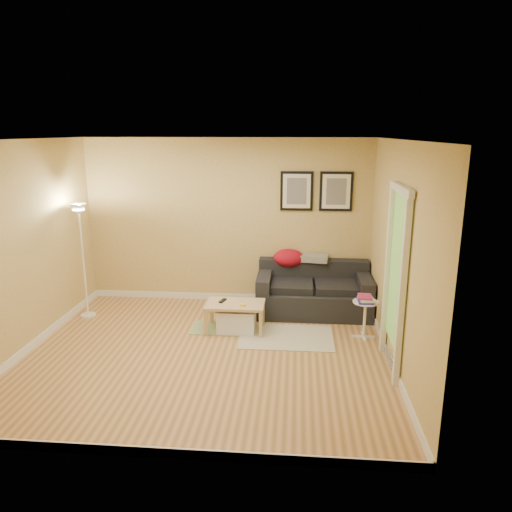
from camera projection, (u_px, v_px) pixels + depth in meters
The scene contains 25 objects.
floor at pixel (206, 353), 6.01m from camera, with size 4.50×4.50×0.00m, color tan.
ceiling at pixel (200, 139), 5.35m from camera, with size 4.50×4.50×0.00m, color white.
wall_back at pixel (228, 222), 7.61m from camera, with size 4.50×4.50×0.00m, color #D0BC6A.
wall_front at pixel (155, 315), 3.75m from camera, with size 4.50×4.50×0.00m, color #D0BC6A.
wall_left at pixel (22, 249), 5.87m from camera, with size 4.00×4.00×0.00m, color #D0BC6A.
wall_right at pixel (398, 257), 5.50m from camera, with size 4.00×4.00×0.00m, color #D0BC6A.
baseboard_back at pixel (229, 297), 7.92m from camera, with size 4.50×0.02×0.10m, color white.
baseboard_front at pixel (163, 453), 4.08m from camera, with size 4.50×0.02×0.10m, color white.
baseboard_left at pixel (34, 343), 6.18m from camera, with size 0.02×4.00×0.10m, color white.
baseboard_right at pixel (389, 357), 5.81m from camera, with size 0.02×4.00×0.10m, color white.
sofa at pixel (314, 289), 7.28m from camera, with size 1.70×0.90×0.75m, color black, non-canonical shape.
red_throw at pixel (289, 258), 7.50m from camera, with size 0.48×0.36×0.28m, color #AD0F2E, non-canonical shape.
plaid_throw at pixel (314, 258), 7.47m from camera, with size 0.42×0.26×0.10m, color tan, non-canonical shape.
framed_print_left at pixel (297, 191), 7.37m from camera, with size 0.50×0.04×0.60m, color black, non-canonical shape.
framed_print_right at pixel (336, 191), 7.32m from camera, with size 0.50×0.04×0.60m, color black, non-canonical shape.
area_rug at pixel (286, 337), 6.48m from camera, with size 1.25×0.85×0.01m, color beige.
green_runner at pixel (216, 328), 6.77m from camera, with size 0.70×0.50×0.01m, color #668C4C.
coffee_table at pixel (235, 317), 6.66m from camera, with size 0.80×0.49×0.40m, color tan, non-canonical shape.
remote_control at pixel (223, 301), 6.67m from camera, with size 0.05×0.16×0.02m, color black.
tape_roll at pixel (243, 305), 6.50m from camera, with size 0.07×0.07×0.03m, color yellow.
storage_bin at pixel (237, 320), 6.65m from camera, with size 0.54×0.39×0.33m, color white, non-canonical shape.
side_table at pixel (365, 319), 6.41m from camera, with size 0.34×0.34×0.52m, color white, non-canonical shape.
book_stack at pixel (365, 299), 6.32m from camera, with size 0.20×0.26×0.08m, color #323091, non-canonical shape.
floor_lamp at pixel (84, 264), 7.02m from camera, with size 0.22×0.22×1.70m, color white, non-canonical shape.
doorway at pixel (394, 283), 5.43m from camera, with size 0.12×1.01×2.13m, color white, non-canonical shape.
Camera 1 is at (1.09, -5.44, 2.69)m, focal length 33.78 mm.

